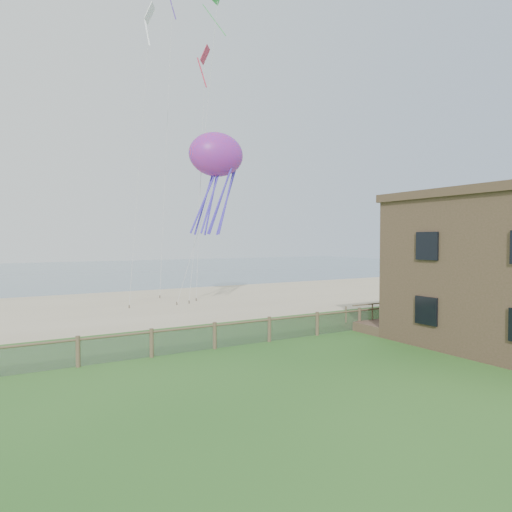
{
  "coord_description": "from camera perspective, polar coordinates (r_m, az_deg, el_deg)",
  "views": [
    {
      "loc": [
        -11.96,
        -13.14,
        5.07
      ],
      "look_at": [
        0.4,
        8.0,
        4.21
      ],
      "focal_mm": 32.0,
      "sensor_mm": 36.0,
      "label": 1
    }
  ],
  "objects": [
    {
      "name": "picnic_table",
      "position": [
        25.18,
        20.8,
        -8.91
      ],
      "size": [
        2.08,
        1.87,
        0.72
      ],
      "primitive_type": null,
      "rotation": [
        0.0,
        0.0,
        0.42
      ],
      "color": "brown",
      "rests_on": "ground"
    },
    {
      "name": "kite_green",
      "position": [
        37.01,
        -4.83,
        28.38
      ],
      "size": [
        2.03,
        2.18,
        3.05
      ],
      "primitive_type": null,
      "rotation": [
        0.44,
        0.0,
        0.66
      ],
      "color": "green"
    },
    {
      "name": "motel_deck",
      "position": [
        31.23,
        23.56,
        -7.04
      ],
      "size": [
        15.0,
        2.0,
        0.5
      ],
      "primitive_type": "cube",
      "color": "brown",
      "rests_on": "ground"
    },
    {
      "name": "kite_red",
      "position": [
        36.35,
        -6.38,
        22.83
      ],
      "size": [
        2.07,
        1.98,
        2.51
      ],
      "primitive_type": null,
      "rotation": [
        0.44,
        0.0,
        0.93
      ],
      "color": "red"
    },
    {
      "name": "octopus_kite",
      "position": [
        34.12,
        -4.98,
        9.14
      ],
      "size": [
        4.05,
        3.0,
        7.95
      ],
      "primitive_type": null,
      "rotation": [
        0.0,
        0.0,
        0.07
      ],
      "color": "#F42645"
    },
    {
      "name": "kite_white",
      "position": [
        34.39,
        -13.14,
        26.59
      ],
      "size": [
        1.98,
        1.81,
        2.4
      ],
      "primitive_type": null,
      "rotation": [
        0.44,
        0.0,
        1.06
      ],
      "color": "white"
    },
    {
      "name": "ocean",
      "position": [
        80.2,
        -21.69,
        -1.76
      ],
      "size": [
        160.0,
        68.0,
        0.02
      ],
      "primitive_type": "cube",
      "color": "slate",
      "rests_on": "ground"
    },
    {
      "name": "ground",
      "position": [
        18.48,
        11.89,
        -13.96
      ],
      "size": [
        160.0,
        160.0,
        0.0
      ],
      "primitive_type": "plane",
      "color": "#24561D",
      "rests_on": "ground"
    },
    {
      "name": "sand_beach",
      "position": [
        37.46,
        -11.47,
        -5.81
      ],
      "size": [
        72.0,
        20.0,
        0.02
      ],
      "primitive_type": "cube",
      "color": "tan",
      "rests_on": "ground"
    },
    {
      "name": "chainlink_fence",
      "position": [
        23.02,
        1.68,
        -9.32
      ],
      "size": [
        36.2,
        0.2,
        1.25
      ],
      "primitive_type": null,
      "color": "brown",
      "rests_on": "ground"
    }
  ]
}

